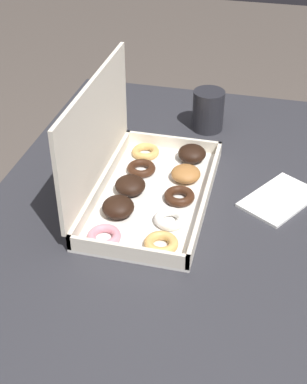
{
  "coord_description": "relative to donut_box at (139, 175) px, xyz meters",
  "views": [
    {
      "loc": [
        -0.89,
        -0.14,
        1.42
      ],
      "look_at": [
        -0.02,
        0.07,
        0.77
      ],
      "focal_mm": 50.0,
      "sensor_mm": 36.0,
      "label": 1
    }
  ],
  "objects": [
    {
      "name": "dining_table",
      "position": [
        0.02,
        -0.1,
        -0.17
      ],
      "size": [
        1.01,
        0.81,
        0.76
      ],
      "color": "#2D2D33",
      "rests_on": "ground_plane"
    },
    {
      "name": "paper_napkin",
      "position": [
        0.05,
        -0.29,
        -0.05
      ],
      "size": [
        0.19,
        0.17,
        0.01
      ],
      "color": "white",
      "rests_on": "dining_table"
    },
    {
      "name": "donut_box",
      "position": [
        0.0,
        0.0,
        0.0
      ],
      "size": [
        0.4,
        0.23,
        0.25
      ],
      "color": "silver",
      "rests_on": "dining_table"
    },
    {
      "name": "coffee_mug",
      "position": [
        0.31,
        -0.09,
        0.0
      ],
      "size": [
        0.08,
        0.08,
        0.1
      ],
      "color": "#232328",
      "rests_on": "dining_table"
    }
  ]
}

